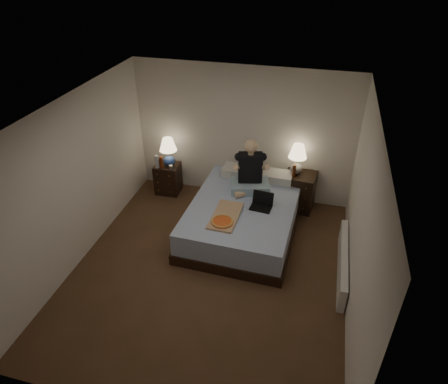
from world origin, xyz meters
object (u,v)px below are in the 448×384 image
(soda_can, at_px, (171,168))
(radiator, at_px, (343,262))
(water_bottle, at_px, (157,162))
(beer_bottle_left, at_px, (161,162))
(pizza_box, at_px, (222,222))
(lamp_right, at_px, (297,159))
(person, at_px, (251,166))
(beer_bottle_right, at_px, (294,171))
(nightstand_right, at_px, (299,191))
(laptop, at_px, (261,202))
(nightstand_left, at_px, (168,178))
(lamp_left, at_px, (169,152))
(bed, at_px, (243,217))

(soda_can, distance_m, radiator, 3.47)
(water_bottle, height_order, beer_bottle_left, water_bottle)
(pizza_box, bearing_deg, lamp_right, 61.60)
(water_bottle, relative_size, person, 0.27)
(beer_bottle_right, bearing_deg, beer_bottle_left, -177.49)
(nightstand_right, height_order, beer_bottle_left, beer_bottle_left)
(nightstand_right, distance_m, pizza_box, 1.90)
(lamp_right, distance_m, person, 0.90)
(water_bottle, bearing_deg, laptop, -20.31)
(lamp_right, relative_size, radiator, 0.35)
(nightstand_left, bearing_deg, beer_bottle_left, -117.48)
(lamp_left, relative_size, radiator, 0.35)
(nightstand_left, xyz_separation_m, pizza_box, (1.48, -1.49, 0.30))
(bed, bearing_deg, beer_bottle_left, 158.95)
(nightstand_left, distance_m, lamp_left, 0.58)
(lamp_left, height_order, laptop, lamp_left)
(person, height_order, laptop, person)
(radiator, bearing_deg, pizza_box, -179.95)
(beer_bottle_right, xyz_separation_m, radiator, (0.93, -1.47, -0.62))
(person, xyz_separation_m, laptop, (0.29, -0.49, -0.35))
(bed, relative_size, soda_can, 22.35)
(nightstand_right, relative_size, lamp_right, 1.25)
(nightstand_right, relative_size, water_bottle, 2.81)
(bed, xyz_separation_m, lamp_right, (0.74, 0.97, 0.70))
(lamp_left, distance_m, water_bottle, 0.28)
(laptop, bearing_deg, person, 125.47)
(pizza_box, height_order, radiator, pizza_box)
(soda_can, bearing_deg, beer_bottle_right, 3.78)
(bed, xyz_separation_m, beer_bottle_right, (0.71, 0.85, 0.54))
(water_bottle, height_order, pizza_box, water_bottle)
(pizza_box, bearing_deg, water_bottle, 142.28)
(beer_bottle_left, bearing_deg, laptop, -21.31)
(bed, bearing_deg, lamp_left, 153.86)
(water_bottle, xyz_separation_m, radiator, (3.46, -1.35, -0.52))
(lamp_left, distance_m, radiator, 3.66)
(person, bearing_deg, soda_can, 156.08)
(lamp_left, xyz_separation_m, radiator, (3.27, -1.49, -0.67))
(nightstand_left, bearing_deg, laptop, -27.66)
(soda_can, height_order, pizza_box, soda_can)
(beer_bottle_left, relative_size, beer_bottle_right, 1.00)
(bed, relative_size, pizza_box, 2.94)
(nightstand_left, bearing_deg, lamp_right, -0.22)
(bed, distance_m, nightstand_right, 1.27)
(lamp_right, xyz_separation_m, beer_bottle_left, (-2.48, -0.23, -0.28))
(nightstand_right, height_order, beer_bottle_right, beer_bottle_right)
(nightstand_right, xyz_separation_m, person, (-0.82, -0.51, 0.67))
(bed, bearing_deg, nightstand_left, 154.75)
(nightstand_right, xyz_separation_m, radiator, (0.81, -1.57, -0.15))
(nightstand_right, xyz_separation_m, soda_can, (-2.37, -0.26, 0.29))
(nightstand_right, relative_size, lamp_left, 1.25)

